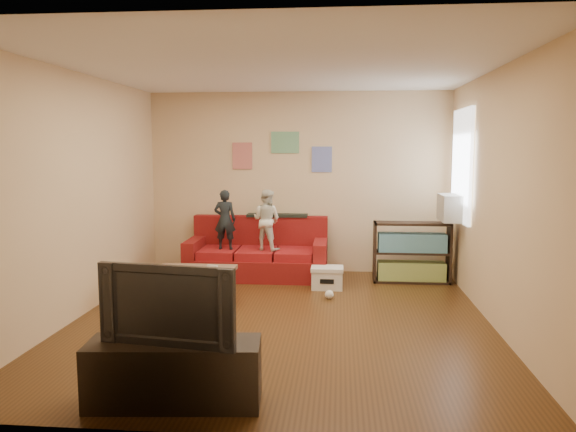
# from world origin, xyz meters

# --- Properties ---
(room_shell) EXTENTS (4.52, 5.02, 2.72)m
(room_shell) POSITION_xyz_m (0.00, 0.00, 1.35)
(room_shell) COLOR #503014
(room_shell) RESTS_ON ground
(sofa) EXTENTS (2.01, 0.93, 0.89)m
(sofa) POSITION_xyz_m (-0.56, 2.07, 0.30)
(sofa) COLOR maroon
(sofa) RESTS_ON ground
(child_a) EXTENTS (0.32, 0.21, 0.86)m
(child_a) POSITION_xyz_m (-1.01, 1.90, 0.85)
(child_a) COLOR black
(child_a) RESTS_ON sofa
(child_b) EXTENTS (0.52, 0.47, 0.87)m
(child_b) POSITION_xyz_m (-0.41, 1.90, 0.86)
(child_b) COLOR silver
(child_b) RESTS_ON sofa
(coffee_table) EXTENTS (0.95, 0.52, 0.43)m
(coffee_table) POSITION_xyz_m (-1.11, 0.59, 0.37)
(coffee_table) COLOR #87674D
(coffee_table) RESTS_ON ground
(remote) EXTENTS (0.20, 0.17, 0.02)m
(remote) POSITION_xyz_m (-1.36, 0.47, 0.44)
(remote) COLOR black
(remote) RESTS_ON coffee_table
(game_controller) EXTENTS (0.14, 0.07, 0.03)m
(game_controller) POSITION_xyz_m (-0.91, 0.64, 0.44)
(game_controller) COLOR silver
(game_controller) RESTS_ON coffee_table
(bookshelf) EXTENTS (1.06, 0.32, 0.84)m
(bookshelf) POSITION_xyz_m (1.63, 1.91, 0.38)
(bookshelf) COLOR black
(bookshelf) RESTS_ON ground
(window) EXTENTS (0.04, 1.08, 1.48)m
(window) POSITION_xyz_m (2.22, 1.65, 1.64)
(window) COLOR white
(window) RESTS_ON room_shell
(ac_unit) EXTENTS (0.28, 0.55, 0.35)m
(ac_unit) POSITION_xyz_m (2.10, 1.65, 1.08)
(ac_unit) COLOR #B7B2A3
(ac_unit) RESTS_ON window
(artwork_left) EXTENTS (0.30, 0.01, 0.40)m
(artwork_left) POSITION_xyz_m (-0.85, 2.48, 1.75)
(artwork_left) COLOR #D87266
(artwork_left) RESTS_ON room_shell
(artwork_center) EXTENTS (0.42, 0.01, 0.32)m
(artwork_center) POSITION_xyz_m (-0.20, 2.48, 1.95)
(artwork_center) COLOR #72B27F
(artwork_center) RESTS_ON room_shell
(artwork_right) EXTENTS (0.30, 0.01, 0.38)m
(artwork_right) POSITION_xyz_m (0.35, 2.48, 1.70)
(artwork_right) COLOR #727FCC
(artwork_right) RESTS_ON room_shell
(file_box) EXTENTS (0.43, 0.33, 0.30)m
(file_box) POSITION_xyz_m (0.47, 1.42, 0.15)
(file_box) COLOR white
(file_box) RESTS_ON ground
(tv_stand) EXTENTS (1.29, 0.53, 0.47)m
(tv_stand) POSITION_xyz_m (-0.57, -2.08, 0.24)
(tv_stand) COLOR black
(tv_stand) RESTS_ON ground
(television) EXTENTS (1.03, 0.28, 0.59)m
(television) POSITION_xyz_m (-0.57, -2.08, 0.77)
(television) COLOR black
(television) RESTS_ON tv_stand
(tissue) EXTENTS (0.14, 0.14, 0.11)m
(tissue) POSITION_xyz_m (0.51, 0.91, 0.05)
(tissue) COLOR white
(tissue) RESTS_ON ground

